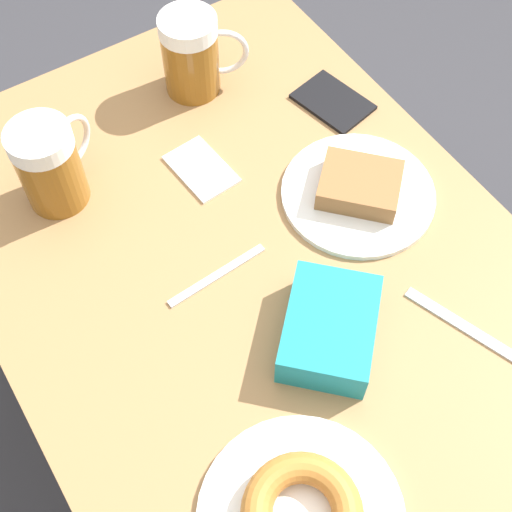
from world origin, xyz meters
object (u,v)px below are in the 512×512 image
napkin_folded (201,169)px  knife (469,329)px  passport_near_edge (333,102)px  plate_with_cake (359,190)px  fork (217,275)px  blue_pouch (329,329)px  beer_mug_left (192,54)px  beer_mug_center (50,164)px

napkin_folded → knife: bearing=110.6°
knife → passport_near_edge: 0.46m
plate_with_cake → napkin_folded: bearing=-44.7°
knife → fork: bearing=-46.7°
blue_pouch → knife: bearing=150.9°
fork → knife: bearing=133.3°
plate_with_cake → fork: plate_with_cake is taller
napkin_folded → blue_pouch: (0.00, 0.35, 0.03)m
blue_pouch → beer_mug_left: bearing=-99.9°
fork → blue_pouch: size_ratio=0.84×
beer_mug_center → passport_near_edge: bearing=171.3°
napkin_folded → blue_pouch: blue_pouch is taller
knife → blue_pouch: size_ratio=0.98×
plate_with_cake → beer_mug_left: 0.36m
beer_mug_left → napkin_folded: beer_mug_left is taller
passport_near_edge → blue_pouch: 0.45m
beer_mug_left → blue_pouch: beer_mug_left is taller
beer_mug_left → passport_near_edge: beer_mug_left is taller
plate_with_cake → beer_mug_left: bearing=-74.7°
beer_mug_center → knife: (-0.38, 0.53, -0.07)m
beer_mug_left → beer_mug_center: size_ratio=1.00×
blue_pouch → plate_with_cake: bearing=-136.6°
plate_with_cake → fork: bearing=1.2°
napkin_folded → passport_near_edge: size_ratio=0.87×
beer_mug_left → blue_pouch: 0.53m
plate_with_cake → beer_mug_center: bearing=-33.1°
beer_mug_left → blue_pouch: bearing=80.1°
beer_mug_center → passport_near_edge: 0.49m
knife → passport_near_edge: bearing=-102.0°
knife → passport_near_edge: size_ratio=1.36×
plate_with_cake → beer_mug_left: (0.09, -0.35, 0.06)m
beer_mug_center → knife: size_ratio=0.76×
napkin_folded → passport_near_edge: passport_near_edge is taller
napkin_folded → knife: (-0.17, 0.45, -0.00)m
beer_mug_center → napkin_folded: size_ratio=1.19×
beer_mug_left → fork: 0.40m
napkin_folded → beer_mug_center: bearing=-20.1°
knife → blue_pouch: bearing=-29.1°
beer_mug_left → fork: beer_mug_left is taller
beer_mug_center → blue_pouch: 0.48m
passport_near_edge → blue_pouch: (0.27, 0.36, 0.03)m
blue_pouch → fork: bearing=-65.5°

